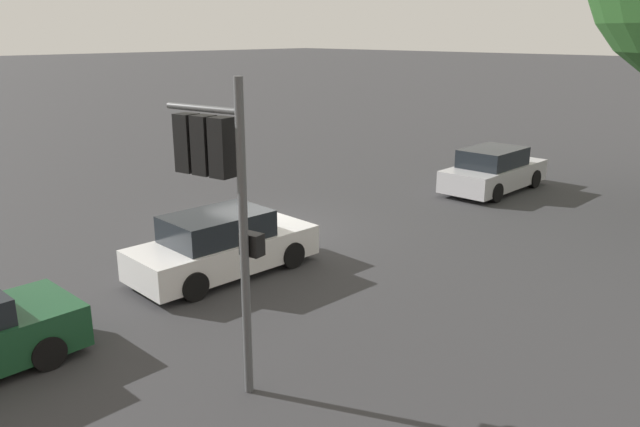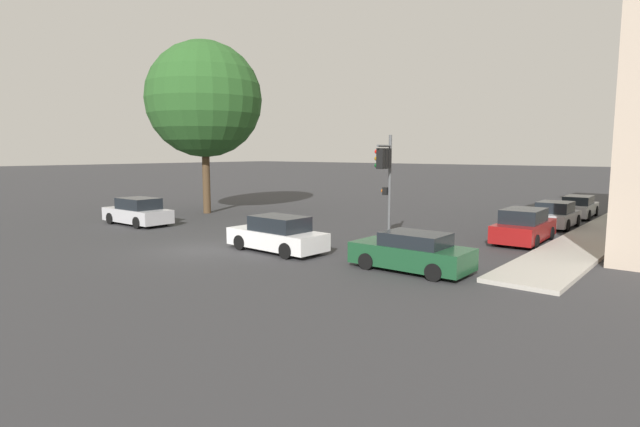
# 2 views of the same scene
# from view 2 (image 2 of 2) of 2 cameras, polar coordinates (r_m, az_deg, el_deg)

# --- Properties ---
(ground_plane) EXTENTS (300.00, 300.00, 0.00)m
(ground_plane) POSITION_cam_2_polar(r_m,az_deg,el_deg) (22.47, -13.65, -4.05)
(ground_plane) COLOR #333335
(street_tree) EXTENTS (7.82, 7.82, 11.71)m
(street_tree) POSITION_cam_2_polar(r_m,az_deg,el_deg) (35.66, -13.11, 12.56)
(street_tree) COLOR #4C3823
(street_tree) RESTS_ON ground_plane
(traffic_signal) EXTENTS (0.76, 1.60, 5.01)m
(traffic_signal) POSITION_cam_2_polar(r_m,az_deg,el_deg) (22.44, 7.40, 5.24)
(traffic_signal) COLOR #515456
(traffic_signal) RESTS_ON ground_plane
(crossing_car_0) EXTENTS (4.30, 1.94, 1.40)m
(crossing_car_0) POSITION_cam_2_polar(r_m,az_deg,el_deg) (18.22, 10.44, -4.39)
(crossing_car_0) COLOR #194728
(crossing_car_0) RESTS_ON ground_plane
(crossing_car_1) EXTENTS (4.66, 2.01, 1.59)m
(crossing_car_1) POSITION_cam_2_polar(r_m,az_deg,el_deg) (31.12, -20.12, 0.15)
(crossing_car_1) COLOR #B7B7BC
(crossing_car_1) RESTS_ON ground_plane
(crossing_car_2) EXTENTS (4.63, 2.03, 1.54)m
(crossing_car_2) POSITION_cam_2_polar(r_m,az_deg,el_deg) (21.44, -4.89, -2.45)
(crossing_car_2) COLOR silver
(crossing_car_2) RESTS_ON ground_plane
(parked_car_0) EXTENTS (2.11, 4.73, 1.60)m
(parked_car_0) POSITION_cam_2_polar(r_m,az_deg,el_deg) (25.43, 22.27, -1.39)
(parked_car_0) COLOR maroon
(parked_car_0) RESTS_ON ground_plane
(parked_car_1) EXTENTS (2.01, 3.96, 1.48)m
(parked_car_1) POSITION_cam_2_polar(r_m,az_deg,el_deg) (31.11, 25.29, -0.19)
(parked_car_1) COLOR #B7B7BC
(parked_car_1) RESTS_ON ground_plane
(parked_car_2) EXTENTS (1.98, 4.76, 1.42)m
(parked_car_2) POSITION_cam_2_polar(r_m,az_deg,el_deg) (36.67, 27.44, 0.66)
(parked_car_2) COLOR #B7B7BC
(parked_car_2) RESTS_ON ground_plane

